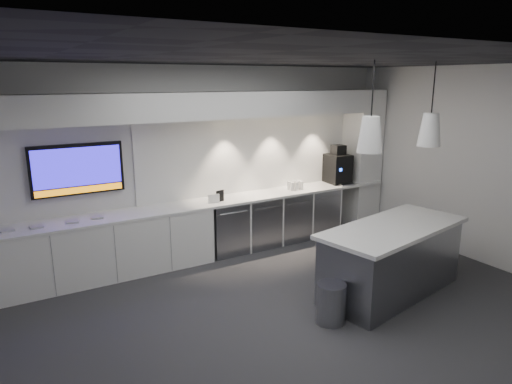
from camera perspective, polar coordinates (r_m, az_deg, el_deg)
floor at (r=5.83m, az=3.89°, el=-14.62°), size 7.00×7.00×0.00m
ceiling at (r=5.13m, az=4.46°, el=16.30°), size 7.00×7.00×0.00m
wall_back at (r=7.43m, az=-6.87°, el=3.87°), size 7.00×0.00×7.00m
wall_front at (r=3.62m, az=27.46°, el=-8.48°), size 7.00×0.00×7.00m
wall_right at (r=7.79m, az=25.91°, el=3.02°), size 0.00×7.00×7.00m
back_counter at (r=7.28m, az=-5.69°, el=-1.32°), size 6.80×0.65×0.04m
left_base_cabinets at (r=6.90m, az=-18.97°, el=-6.81°), size 3.30×0.63×0.86m
fridge_unit_a at (r=7.51m, az=-3.87°, el=-4.42°), size 0.60×0.61×0.85m
fridge_unit_b at (r=7.80m, az=0.27°, el=-3.69°), size 0.60×0.61×0.85m
fridge_unit_c at (r=8.12m, az=4.10°, el=-3.00°), size 0.60×0.61×0.85m
fridge_unit_d at (r=8.48m, az=7.61°, el=-2.36°), size 0.60×0.61×0.85m
backsplash at (r=7.95m, az=1.14°, el=4.99°), size 4.60×0.03×1.30m
soffit at (r=7.06m, az=-6.08°, el=10.72°), size 6.90×0.60×0.40m
column at (r=8.99m, az=13.04°, el=4.05°), size 0.55×0.55×2.60m
wall_tv at (r=6.85m, az=-21.41°, el=2.65°), size 1.25×0.07×0.72m
island at (r=6.36m, az=16.60°, el=-8.02°), size 2.34×1.34×0.93m
bin at (r=5.55m, az=9.36°, el=-13.54°), size 0.40×0.40×0.48m
coffee_machine at (r=8.62m, az=10.19°, el=3.05°), size 0.42×0.58×0.71m
sign_black at (r=7.23m, az=-4.52°, el=-0.49°), size 0.14×0.05×0.18m
sign_white at (r=7.16m, az=-5.30°, el=-0.82°), size 0.18×0.06×0.14m
cup_cluster at (r=8.03m, az=4.94°, el=0.83°), size 0.27×0.17×0.15m
tray_a at (r=6.64m, az=-28.73°, el=-4.21°), size 0.19×0.19×0.02m
tray_b at (r=6.63m, az=-25.76°, el=-3.92°), size 0.17×0.17×0.02m
tray_c at (r=6.67m, az=-21.91°, el=-3.41°), size 0.19×0.19×0.02m
tray_d at (r=6.75m, az=-19.23°, el=-2.98°), size 0.18×0.18×0.02m
pendant_left at (r=5.58m, az=14.09°, el=7.02°), size 0.30×0.30×1.13m
pendant_right at (r=6.36m, az=20.91°, el=7.32°), size 0.30×0.30×1.13m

